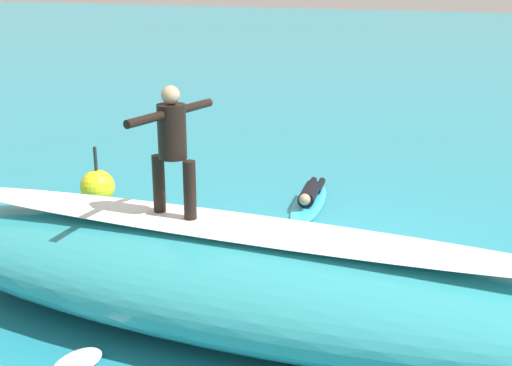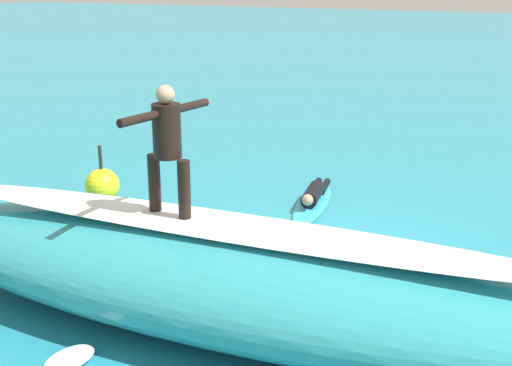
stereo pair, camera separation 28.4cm
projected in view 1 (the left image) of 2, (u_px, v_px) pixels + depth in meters
ground_plane at (326, 261)px, 9.20m from camera, size 120.00×120.00×0.00m
wave_crest at (239, 278)px, 7.42m from camera, size 9.07×2.71×1.13m
wave_foam_lip at (238, 227)px, 7.24m from camera, size 7.66×1.11×0.08m
surfboard_riding at (175, 218)px, 7.49m from camera, size 2.07×0.79×0.08m
surfer_riding at (172, 141)px, 7.22m from camera, size 0.57×1.37×1.45m
surfboard_paddling at (309, 203)px, 11.42m from camera, size 0.86×2.31×0.06m
surfer_paddling at (310, 192)px, 11.48m from camera, size 0.50×1.59×0.29m
buoy_marker at (98, 187)px, 11.41m from camera, size 0.59×0.59×1.00m
foam_patch_near at (454, 279)px, 8.48m from camera, size 0.56×0.72×0.17m
foam_patch_mid at (77, 362)px, 6.71m from camera, size 0.47×0.64×0.14m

